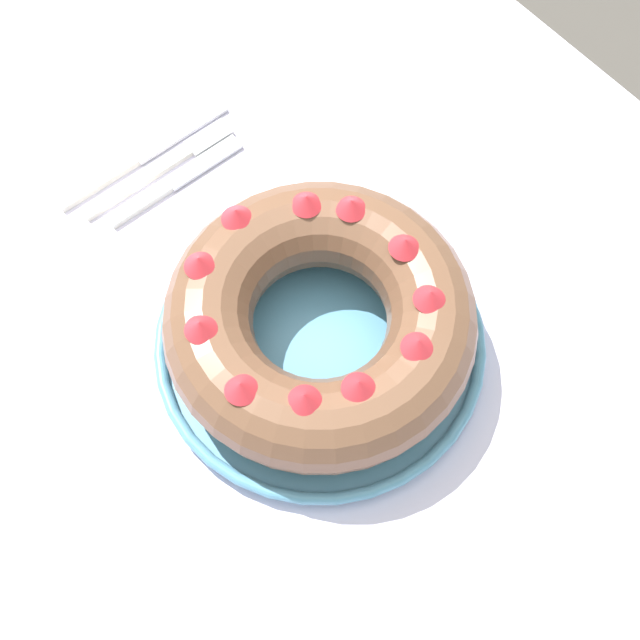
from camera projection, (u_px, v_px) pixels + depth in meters
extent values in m
plane|color=#4C4742|center=(318.00, 530.00, 1.58)|extent=(8.00, 8.00, 0.00)
cube|color=silver|center=(316.00, 365.00, 0.91)|extent=(1.44, 1.00, 0.03)
cylinder|color=brown|center=(274.00, 49.00, 1.59)|extent=(0.06, 0.06, 0.73)
cylinder|color=#518EB2|center=(320.00, 346.00, 0.90)|extent=(0.32, 0.32, 0.01)
torus|color=#518EB2|center=(320.00, 341.00, 0.89)|extent=(0.33, 0.33, 0.01)
torus|color=brown|center=(320.00, 320.00, 0.84)|extent=(0.30, 0.30, 0.09)
cone|color=red|center=(351.00, 205.00, 0.84)|extent=(0.04, 0.04, 0.01)
cone|color=red|center=(306.00, 201.00, 0.84)|extent=(0.04, 0.04, 0.01)
cone|color=red|center=(236.00, 214.00, 0.84)|extent=(0.04, 0.04, 0.01)
cone|color=red|center=(199.00, 262.00, 0.81)|extent=(0.04, 0.04, 0.01)
cone|color=red|center=(200.00, 326.00, 0.79)|extent=(0.04, 0.04, 0.01)
cone|color=red|center=(241.00, 387.00, 0.76)|extent=(0.04, 0.04, 0.01)
cone|color=red|center=(305.00, 398.00, 0.76)|extent=(0.04, 0.04, 0.01)
cone|color=red|center=(359.00, 385.00, 0.76)|extent=(0.04, 0.04, 0.01)
cone|color=red|center=(418.00, 344.00, 0.78)|extent=(0.04, 0.04, 0.01)
cone|color=red|center=(430.00, 296.00, 0.80)|extent=(0.04, 0.04, 0.01)
cone|color=red|center=(408.00, 246.00, 0.82)|extent=(0.04, 0.04, 0.01)
cube|color=white|center=(138.00, 183.00, 0.99)|extent=(0.01, 0.14, 0.01)
cube|color=silver|center=(209.00, 138.00, 1.01)|extent=(0.02, 0.05, 0.01)
cube|color=white|center=(98.00, 182.00, 0.99)|extent=(0.02, 0.10, 0.01)
cube|color=silver|center=(180.00, 131.00, 1.02)|extent=(0.02, 0.12, 0.00)
cube|color=white|center=(140.00, 204.00, 0.97)|extent=(0.02, 0.08, 0.01)
cube|color=silver|center=(204.00, 163.00, 1.00)|extent=(0.02, 0.10, 0.00)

